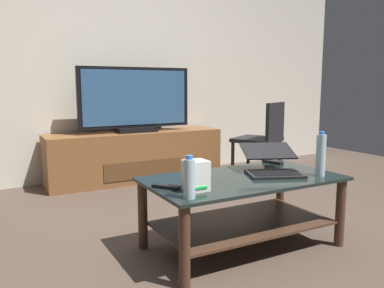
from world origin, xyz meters
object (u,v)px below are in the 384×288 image
(tv_remote, at_px, (166,187))
(router_box, at_px, (196,176))
(water_bottle_near, at_px, (321,155))
(laptop, at_px, (272,164))
(coffee_table, at_px, (243,199))
(cell_phone, at_px, (190,174))
(television, at_px, (136,101))
(dining_chair, at_px, (264,136))
(soundbar_remote, at_px, (273,162))
(media_cabinet, at_px, (136,156))
(water_bottle_far, at_px, (189,178))

(tv_remote, bearing_deg, router_box, -79.70)
(water_bottle_near, bearing_deg, router_box, 175.29)
(laptop, xyz_separation_m, router_box, (-0.64, -0.14, 0.02))
(coffee_table, height_order, cell_phone, cell_phone)
(television, height_order, router_box, television)
(dining_chair, relative_size, soundbar_remote, 5.28)
(media_cabinet, bearing_deg, router_box, -102.03)
(coffee_table, xyz_separation_m, router_box, (-0.41, -0.13, 0.23))
(water_bottle_far, xyz_separation_m, soundbar_remote, (0.96, 0.50, -0.09))
(television, distance_m, cell_phone, 1.83)
(water_bottle_near, height_order, water_bottle_far, water_bottle_near)
(coffee_table, distance_m, dining_chair, 1.81)
(water_bottle_far, bearing_deg, coffee_table, 25.59)
(television, distance_m, router_box, 2.19)
(dining_chair, bearing_deg, coffee_table, -132.96)
(soundbar_remote, bearing_deg, coffee_table, -165.54)
(laptop, height_order, tv_remote, laptop)
(router_box, relative_size, soundbar_remote, 1.04)
(cell_phone, xyz_separation_m, tv_remote, (-0.28, -0.24, 0.01))
(cell_phone, bearing_deg, water_bottle_far, -109.39)
(dining_chair, height_order, water_bottle_near, dining_chair)
(media_cabinet, relative_size, television, 1.55)
(media_cabinet, bearing_deg, water_bottle_near, -79.70)
(coffee_table, bearing_deg, television, 88.67)
(media_cabinet, bearing_deg, tv_remote, -106.00)
(coffee_table, bearing_deg, soundbar_remote, 29.33)
(laptop, distance_m, cell_phone, 0.53)
(television, relative_size, water_bottle_near, 4.31)
(laptop, bearing_deg, tv_remote, -178.61)
(soundbar_remote, bearing_deg, tv_remote, -179.67)
(router_box, bearing_deg, television, 77.85)
(media_cabinet, relative_size, water_bottle_far, 8.52)
(router_box, bearing_deg, media_cabinet, 77.97)
(router_box, distance_m, cell_phone, 0.39)
(laptop, relative_size, router_box, 2.95)
(media_cabinet, height_order, cell_phone, media_cabinet)
(water_bottle_far, distance_m, cell_phone, 0.54)
(water_bottle_near, xyz_separation_m, cell_phone, (-0.70, 0.42, -0.13))
(television, bearing_deg, soundbar_remote, -76.86)
(television, height_order, cell_phone, television)
(television, xyz_separation_m, cell_phone, (-0.30, -1.77, -0.40))
(water_bottle_far, bearing_deg, media_cabinet, 76.13)
(soundbar_remote, bearing_deg, media_cabinet, 88.12)
(water_bottle_far, height_order, tv_remote, water_bottle_far)
(dining_chair, distance_m, router_box, 2.18)
(coffee_table, xyz_separation_m, laptop, (0.23, 0.00, 0.20))
(laptop, xyz_separation_m, water_bottle_far, (-0.74, -0.25, 0.04))
(soundbar_remote, bearing_deg, dining_chair, 39.04)
(media_cabinet, height_order, router_box, router_box)
(water_bottle_far, relative_size, cell_phone, 1.58)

